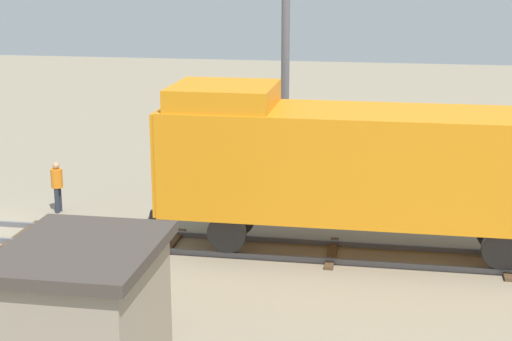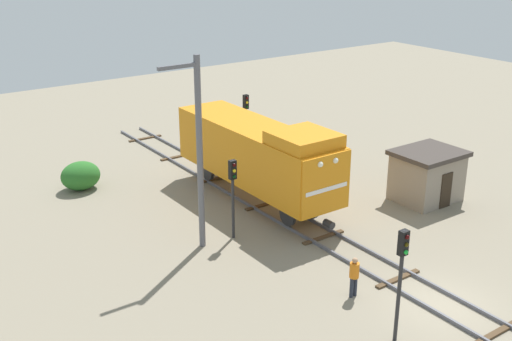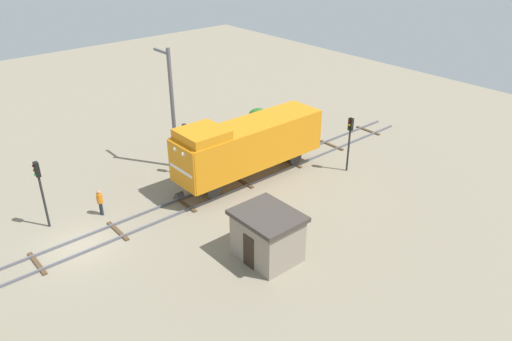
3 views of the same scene
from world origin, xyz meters
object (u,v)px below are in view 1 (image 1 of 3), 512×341
at_px(worker_near_track, 57,183).
at_px(locomotive, 356,160).
at_px(traffic_signal_mid, 274,134).
at_px(relay_hut, 84,310).
at_px(catenary_mast, 285,67).

bearing_deg(worker_near_track, locomotive, -83.74).
distance_m(traffic_signal_mid, worker_near_track, 7.30).
xyz_separation_m(traffic_signal_mid, relay_hut, (10.90, -2.11, -1.30)).
bearing_deg(relay_hut, locomotive, 146.88).
relative_size(traffic_signal_mid, relay_hut, 1.10).
xyz_separation_m(locomotive, worker_near_track, (-2.40, -9.81, -1.78)).
xyz_separation_m(worker_near_track, relay_hut, (9.90, 4.92, 0.40)).
distance_m(traffic_signal_mid, relay_hut, 11.18).
bearing_deg(relay_hut, catenary_mast, 169.81).
distance_m(locomotive, catenary_mast, 6.00).
bearing_deg(locomotive, relay_hut, -33.12).
relative_size(worker_near_track, catenary_mast, 0.19).
xyz_separation_m(worker_near_track, catenary_mast, (-2.66, 7.17, 3.64)).
xyz_separation_m(traffic_signal_mid, catenary_mast, (-1.66, 0.14, 1.94)).
height_order(worker_near_track, catenary_mast, catenary_mast).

